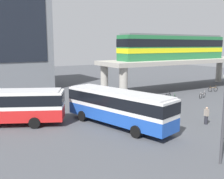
# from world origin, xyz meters

# --- Properties ---
(ground_plane) EXTENTS (120.00, 120.00, 0.00)m
(ground_plane) POSITION_xyz_m (0.00, 10.00, 0.00)
(ground_plane) COLOR #47494F
(elevated_platform) EXTENTS (28.46, 6.61, 4.97)m
(elevated_platform) POSITION_xyz_m (17.41, 14.37, 4.28)
(elevated_platform) COLOR #ADA89E
(elevated_platform) RESTS_ON ground_plane
(train) EXTENTS (19.71, 2.96, 3.84)m
(train) POSITION_xyz_m (15.63, 14.37, 6.94)
(train) COLOR #26723F
(train) RESTS_ON elevated_platform
(bus_main) EXTENTS (5.24, 11.32, 3.22)m
(bus_main) POSITION_xyz_m (-2.08, 3.13, 1.99)
(bus_main) COLOR #1E4CB2
(bus_main) RESTS_ON ground_plane
(bus_secondary) EXTENTS (11.01, 7.22, 3.22)m
(bus_secondary) POSITION_xyz_m (-10.90, 8.82, 1.99)
(bus_secondary) COLOR red
(bus_secondary) RESTS_ON ground_plane
(bicycle_brown) EXTENTS (1.75, 0.49, 1.04)m
(bicycle_brown) POSITION_xyz_m (20.20, 10.21, 0.36)
(bicycle_brown) COLOR black
(bicycle_brown) RESTS_ON ground_plane
(bicycle_green) EXTENTS (1.73, 0.59, 1.04)m
(bicycle_green) POSITION_xyz_m (9.52, 8.09, 0.36)
(bicycle_green) COLOR black
(bicycle_green) RESTS_ON ground_plane
(bicycle_black) EXTENTS (1.69, 0.69, 1.04)m
(bicycle_black) POSITION_xyz_m (10.27, 9.79, 0.36)
(bicycle_black) COLOR black
(bicycle_black) RESTS_ON ground_plane
(bicycle_silver) EXTENTS (1.75, 0.49, 1.04)m
(bicycle_silver) POSITION_xyz_m (14.70, 7.67, 0.36)
(bicycle_silver) COLOR black
(bicycle_silver) RESTS_ON ground_plane
(pedestrian_walking_across) EXTENTS (0.32, 0.41, 1.81)m
(pedestrian_walking_across) POSITION_xyz_m (4.56, 11.80, 0.86)
(pedestrian_walking_across) COLOR navy
(pedestrian_walking_across) RESTS_ON ground_plane
(pedestrian_at_kerb) EXTENTS (0.32, 0.42, 1.63)m
(pedestrian_at_kerb) POSITION_xyz_m (5.17, -0.66, 0.76)
(pedestrian_at_kerb) COLOR #26262D
(pedestrian_at_kerb) RESTS_ON ground_plane
(lamp_post) EXTENTS (0.36, 0.36, 5.60)m
(lamp_post) POSITION_xyz_m (-0.78, -6.57, 3.35)
(lamp_post) COLOR #3F3F44
(lamp_post) RESTS_ON ground_plane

